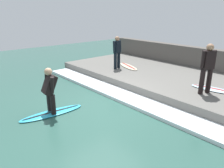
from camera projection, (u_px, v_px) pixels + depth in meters
name	position (u px, v px, depth m)	size (l,w,h in m)	color
ground_plane	(103.00, 105.00, 7.69)	(28.00, 28.00, 0.00)	#2D564C
concrete_ledge	(166.00, 79.00, 9.96)	(4.40, 10.66, 0.40)	#66635E
back_wall	(195.00, 61.00, 11.32)	(0.50, 11.20, 1.41)	#544F49
wave_foam_crest	(124.00, 96.00, 8.34)	(0.93, 10.13, 0.12)	silver
surfboard_riding	(52.00, 113.00, 7.05)	(2.11, 0.69, 0.07)	#2DADD1
surfer_riding	(50.00, 88.00, 6.79)	(0.49, 0.67, 1.47)	black
surfer_waiting_near	(208.00, 66.00, 7.40)	(0.56, 0.37, 1.74)	black
surfboard_waiting_near	(214.00, 89.00, 8.01)	(0.78, 1.71, 0.07)	silver
surfer_waiting_far	(117.00, 51.00, 10.75)	(0.54, 0.33, 1.60)	black
surfboard_waiting_far	(128.00, 66.00, 11.31)	(1.05, 1.79, 0.07)	beige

